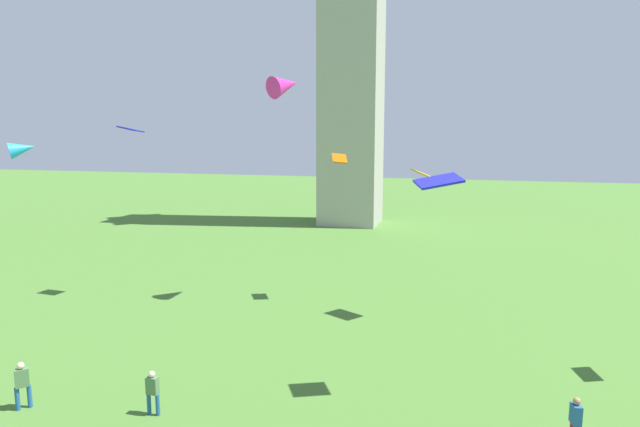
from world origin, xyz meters
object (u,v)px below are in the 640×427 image
person_1 (575,419)px  kite_flying_1 (131,129)px  kite_flying_0 (438,181)px  kite_flying_6 (428,176)px  person_0 (153,390)px  person_2 (22,383)px  kite_flying_3 (285,85)px  kite_flying_5 (22,149)px  kite_flying_4 (339,158)px

person_1 → kite_flying_1: size_ratio=1.24×
kite_flying_0 → kite_flying_6: (-0.94, 8.89, -0.56)m
person_0 → kite_flying_1: kite_flying_1 is taller
person_0 → person_1: bearing=-170.8°
person_1 → person_2: 19.29m
person_0 → person_1: (14.26, 1.76, 0.04)m
kite_flying_3 → kite_flying_5: kite_flying_3 is taller
kite_flying_6 → person_2: bearing=-100.0°
person_2 → kite_flying_6: (13.52, 13.82, 6.77)m
person_1 → kite_flying_1: kite_flying_1 is taller
kite_flying_0 → kite_flying_5: kite_flying_5 is taller
kite_flying_1 → kite_flying_4: (12.22, 2.52, -1.69)m
person_1 → kite_flying_1: bearing=54.5°
kite_flying_0 → kite_flying_1: 20.34m
kite_flying_0 → kite_flying_3: bearing=110.8°
person_2 → kite_flying_4: size_ratio=1.28×
kite_flying_0 → kite_flying_1: kite_flying_1 is taller
person_0 → person_2: person_2 is taller
kite_flying_3 → kite_flying_6: 9.86m
person_1 → kite_flying_5: (-22.94, 2.19, 8.40)m
person_0 → kite_flying_5: kite_flying_5 is taller
kite_flying_0 → kite_flying_6: size_ratio=0.99×
person_1 → kite_flying_0: size_ratio=0.90×
person_2 → kite_flying_5: size_ratio=1.30×
kite_flying_0 → kite_flying_4: size_ratio=1.36×
kite_flying_5 → kite_flying_4: bearing=-94.4°
person_1 → kite_flying_3: (-13.99, 12.45, 11.82)m
kite_flying_4 → kite_flying_5: kite_flying_5 is taller
kite_flying_6 → kite_flying_3: bearing=-154.3°
kite_flying_4 → kite_flying_6: 5.70m
kite_flying_1 → kite_flying_3: (9.13, 1.86, 2.52)m
person_1 → person_0: bearing=86.2°
person_1 → kite_flying_1: (-23.12, 10.59, 9.31)m
kite_flying_1 → kite_flying_4: kite_flying_1 is taller
person_0 → kite_flying_3: size_ratio=0.68×
kite_flying_0 → person_1: bearing=-47.8°
kite_flying_0 → kite_flying_1: bearing=134.0°
person_0 → person_2: (-4.85, -0.89, 0.08)m
kite_flying_4 → person_0: bearing=-30.2°
person_2 → kite_flying_3: 19.82m
kite_flying_3 → person_2: bearing=102.4°
person_2 → kite_flying_1: 16.65m
person_2 → kite_flying_6: kite_flying_6 is taller
kite_flying_4 → kite_flying_5: (-12.05, -10.92, 0.78)m
kite_flying_6 → kite_flying_4: bearing=-165.7°
person_1 → kite_flying_6: (-5.59, 11.17, 6.81)m
kite_flying_3 → kite_flying_4: (3.09, 0.66, -4.21)m
kite_flying_3 → kite_flying_4: size_ratio=1.74×
kite_flying_3 → kite_flying_5: 14.04m
kite_flying_0 → kite_flying_3: (-9.33, 10.17, 4.45)m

